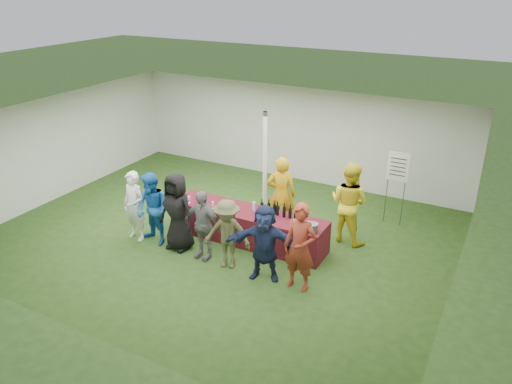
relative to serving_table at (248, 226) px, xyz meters
The scene contains 18 objects.
ground 0.78m from the serving_table, behind, with size 60.00×60.00×0.00m, color #284719.
tent 1.51m from the serving_table, 98.75° to the left, with size 10.00×10.00×10.00m.
serving_table is the anchor object (origin of this frame).
wine_bottles 0.86m from the serving_table, 10.80° to the left, with size 0.86×0.11×0.32m.
wine_glasses 0.71m from the serving_table, 150.21° to the right, with size 2.70×0.16×0.16m.
water_bottle 0.50m from the serving_table, 37.75° to the left, with size 0.07×0.07×0.23m.
bar_towel 1.53m from the serving_table, ahead, with size 0.25×0.18×0.03m, color white.
dump_bucket 1.69m from the serving_table, ahead, with size 0.23×0.23×0.18m, color slate.
wine_list_sign 3.70m from the serving_table, 42.64° to the left, with size 0.50×0.03×1.80m.
staff_pourer 1.05m from the serving_table, 61.81° to the left, with size 0.67×0.44×1.84m, color #C18D0F.
staff_back 2.29m from the serving_table, 29.56° to the left, with size 0.90×0.70×1.86m, color yellow.
customer_0 2.57m from the serving_table, 154.98° to the right, with size 0.59×0.39×1.61m, color white.
customer_1 2.13m from the serving_table, 150.18° to the right, with size 0.80×0.62×1.64m, color #1B5FB3.
customer_2 1.62m from the serving_table, 141.05° to the right, with size 0.85×0.56×1.75m, color black.
customer_3 1.22m from the serving_table, 115.95° to the right, with size 0.89×0.37×1.53m, color slate.
customer_4 1.19m from the serving_table, 82.63° to the right, with size 0.96×0.55×1.49m, color #4E4D2C.
customer_5 1.56m from the serving_table, 48.68° to the right, with size 1.46×0.46×1.57m, color #1A2446.
customer_6 2.12m from the serving_table, 33.01° to the right, with size 0.64×0.42×1.76m, color maroon.
Camera 1 is at (5.49, -8.56, 5.55)m, focal length 35.00 mm.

